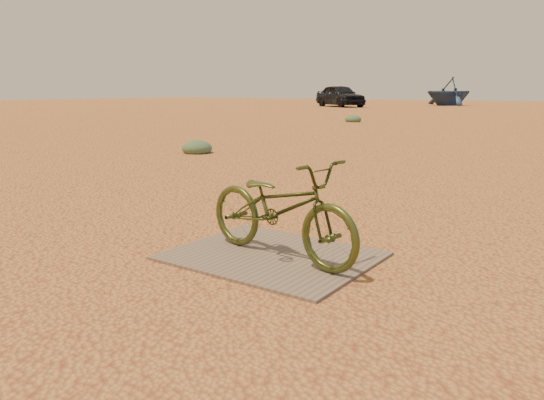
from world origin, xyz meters
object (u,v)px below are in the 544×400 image
Objects in this scene: boat_far_left at (449,91)px; bicycle at (280,208)px; car at (340,96)px; plywood_board at (272,256)px; boat_near_left at (349,97)px.

bicycle is at bearing -43.61° from boat_far_left.
car is 9.53m from boat_far_left.
car is (-16.61, 32.29, 0.40)m from bicycle.
plywood_board is 0.32× the size of car.
plywood_board is 0.36× the size of boat_far_left.
boat_far_left is at bearing -47.54° from boat_near_left.
bicycle is at bearing -94.83° from boat_near_left.
car is at bearing 117.11° from plywood_board.
bicycle is (0.09, -0.02, 0.40)m from plywood_board.
plywood_board is at bearing 85.70° from bicycle.
bicycle reaches higher than plywood_board.
car is 1.12× the size of boat_far_left.
boat_far_left reaches higher than plywood_board.
boat_far_left reaches higher than bicycle.
car is 0.93× the size of boat_near_left.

